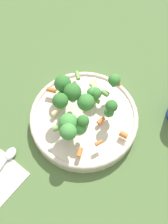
# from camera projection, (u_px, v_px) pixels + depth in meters

# --- Properties ---
(ground_plane) EXTENTS (3.00, 3.00, 0.00)m
(ground_plane) POSITION_uv_depth(u_px,v_px,m) (84.00, 122.00, 0.73)
(ground_plane) COLOR #4C6B38
(bowl) EXTENTS (0.29, 0.29, 0.04)m
(bowl) POSITION_uv_depth(u_px,v_px,m) (84.00, 118.00, 0.72)
(bowl) COLOR beige
(bowl) RESTS_ON ground_plane
(pasta_salad) EXTENTS (0.25, 0.23, 0.09)m
(pasta_salad) POSITION_uv_depth(u_px,v_px,m) (78.00, 104.00, 0.65)
(pasta_salad) COLOR #8CB766
(pasta_salad) RESTS_ON bowl
(spoon) EXTENTS (0.03, 0.17, 0.01)m
(spoon) POSITION_uv_depth(u_px,v_px,m) (2.00, 165.00, 0.66)
(spoon) COLOR silver
(spoon) RESTS_ON napkin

